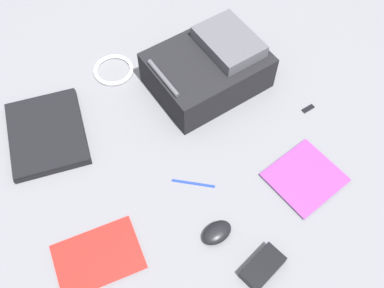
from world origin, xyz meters
name	(u,v)px	position (x,y,z in m)	size (l,w,h in m)	color
ground_plane	(182,149)	(0.00, 0.00, 0.00)	(3.52, 3.52, 0.00)	slate
backpack	(209,68)	(0.21, -0.24, 0.08)	(0.33, 0.42, 0.19)	black
laptop	(47,133)	(0.29, 0.38, 0.02)	(0.37, 0.32, 0.03)	black
book_comic	(98,257)	(-0.20, 0.40, 0.01)	(0.21, 0.27, 0.01)	silver
book_blue	(305,178)	(-0.30, -0.30, 0.01)	(0.24, 0.25, 0.01)	silver
computer_mouse	(217,233)	(-0.32, 0.06, 0.02)	(0.07, 0.10, 0.03)	black
cable_coil	(114,70)	(0.44, 0.05, 0.01)	(0.15, 0.15, 0.01)	silver
power_brick	(262,267)	(-0.48, 0.00, 0.02)	(0.07, 0.13, 0.04)	black
pen_black	(193,183)	(-0.13, 0.03, 0.00)	(0.01, 0.01, 0.14)	#1933B2
usb_stick	(308,108)	(-0.08, -0.48, 0.00)	(0.02, 0.05, 0.01)	black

